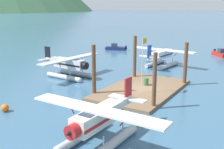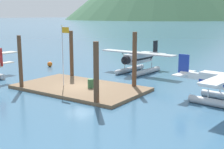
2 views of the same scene
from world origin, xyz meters
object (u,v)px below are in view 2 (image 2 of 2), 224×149
Objects in this scene: fuel_drum at (91,83)px; seaplane_silver_bow_centre at (138,61)px; mooring_buoy at (50,64)px; flagpole at (63,49)px.

fuel_drum is 10.84m from seaplane_silver_bow_centre.
mooring_buoy is 0.07× the size of seaplane_silver_bow_centre.
fuel_drum is 1.23× the size of mooring_buoy.
seaplane_silver_bow_centre reaches higher than mooring_buoy.
seaplane_silver_bow_centre is at bearing 94.62° from fuel_drum.
flagpole reaches higher than mooring_buoy.
seaplane_silver_bow_centre is at bearing 80.82° from flagpole.
fuel_drum is 0.08× the size of seaplane_silver_bow_centre.
flagpole reaches higher than seaplane_silver_bow_centre.
flagpole is 11.94m from seaplane_silver_bow_centre.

